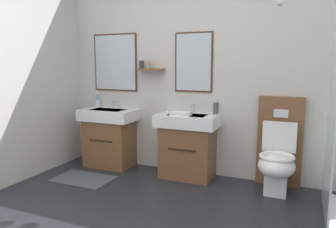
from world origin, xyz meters
TOP-DOWN VIEW (x-y plane):
  - wall_back at (-0.01, 1.78)m, footprint 4.45×0.67m
  - bath_mat at (-1.48, 0.96)m, footprint 0.68×0.44m
  - vanity_sink_left at (-1.48, 1.54)m, footprint 0.72×0.46m
  - tap_on_left_sink at (-1.48, 1.70)m, footprint 0.03×0.13m
  - vanity_sink_right at (-0.38, 1.54)m, footprint 0.72×0.46m
  - tap_on_right_sink at (-0.38, 1.70)m, footprint 0.03×0.13m
  - toilet at (0.65, 1.52)m, footprint 0.48×0.63m
  - toothbrush_cup at (-1.76, 1.69)m, footprint 0.07×0.07m
  - soap_dispenser at (-0.09, 1.70)m, footprint 0.06×0.06m
  - folded_hand_towel at (-0.42, 1.41)m, footprint 0.22×0.16m

SIDE VIEW (x-z plane):
  - bath_mat at x=-1.48m, z-range 0.00..0.01m
  - toilet at x=0.65m, z-range -0.12..0.88m
  - vanity_sink_left at x=-1.48m, z-range 0.02..0.79m
  - vanity_sink_right at x=-0.38m, z-range 0.02..0.79m
  - folded_hand_towel at x=-0.42m, z-range 0.76..0.81m
  - toothbrush_cup at x=-1.76m, z-range 0.72..0.92m
  - tap_on_left_sink at x=-1.48m, z-range 0.78..0.89m
  - tap_on_right_sink at x=-0.38m, z-range 0.78..0.89m
  - soap_dispenser at x=-0.09m, z-range 0.75..0.92m
  - wall_back at x=-0.01m, z-range 0.00..2.62m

